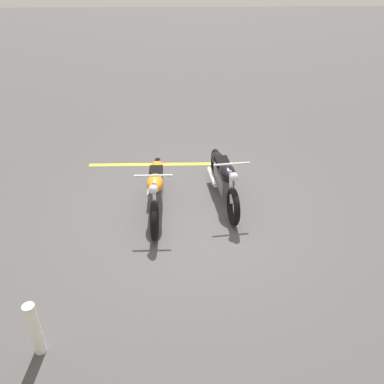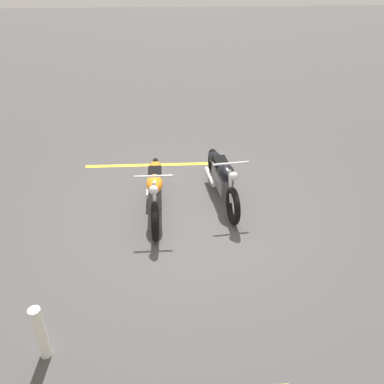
{
  "view_description": "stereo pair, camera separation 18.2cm",
  "coord_description": "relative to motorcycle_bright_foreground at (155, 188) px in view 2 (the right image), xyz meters",
  "views": [
    {
      "loc": [
        6.06,
        -0.19,
        4.15
      ],
      "look_at": [
        0.3,
        0.0,
        0.65
      ],
      "focal_mm": 37.66,
      "sensor_mm": 36.0,
      "label": 1
    },
    {
      "loc": [
        6.05,
        -0.38,
        4.15
      ],
      "look_at": [
        0.3,
        0.0,
        0.65
      ],
      "focal_mm": 37.66,
      "sensor_mm": 36.0,
      "label": 2
    }
  ],
  "objects": [
    {
      "name": "ground_plane",
      "position": [
        0.18,
        0.63,
        -0.46
      ],
      "size": [
        60.0,
        60.0,
        0.0
      ],
      "primitive_type": "plane",
      "color": "#474444"
    },
    {
      "name": "motorcycle_dark_foreground",
      "position": [
        -0.36,
        1.25,
        0.0
      ],
      "size": [
        2.23,
        0.63,
        1.04
      ],
      "rotation": [
        0.0,
        0.0,
        0.11
      ],
      "color": "black",
      "rests_on": "ground"
    },
    {
      "name": "parking_stripe_near",
      "position": [
        -1.8,
        0.01,
        -0.46
      ],
      "size": [
        0.16,
        3.2,
        0.01
      ],
      "primitive_type": "cube",
      "rotation": [
        0.0,
        0.0,
        1.56
      ],
      "color": "yellow",
      "rests_on": "ground"
    },
    {
      "name": "bollard_post",
      "position": [
        3.03,
        -1.28,
        -0.08
      ],
      "size": [
        0.14,
        0.14,
        0.76
      ],
      "primitive_type": "cylinder",
      "color": "white",
      "rests_on": "ground"
    },
    {
      "name": "motorcycle_bright_foreground",
      "position": [
        0.0,
        0.0,
        0.0
      ],
      "size": [
        2.23,
        0.62,
        1.04
      ],
      "rotation": [
        0.0,
        0.0,
        0.0
      ],
      "color": "black",
      "rests_on": "ground"
    }
  ]
}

